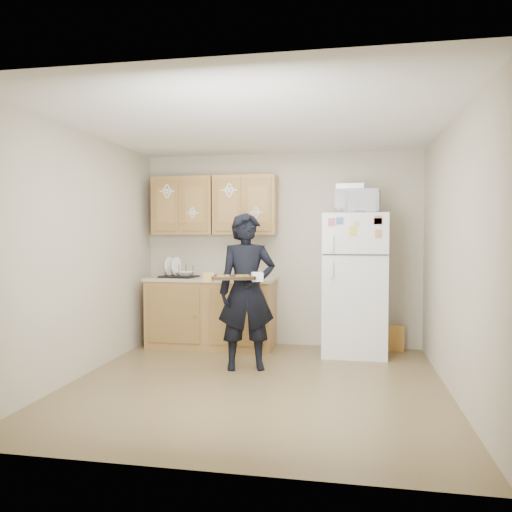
{
  "coord_description": "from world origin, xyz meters",
  "views": [
    {
      "loc": [
        0.86,
        -4.69,
        1.45
      ],
      "look_at": [
        -0.08,
        0.45,
        1.22
      ],
      "focal_mm": 35.0,
      "sensor_mm": 36.0,
      "label": 1
    }
  ],
  "objects_px": {
    "person": "(247,291)",
    "baking_tray": "(233,278)",
    "refrigerator": "(354,284)",
    "microwave": "(358,202)",
    "dish_rack": "(179,270)"
  },
  "relations": [
    {
      "from": "refrigerator",
      "to": "baking_tray",
      "type": "relative_size",
      "value": 3.9
    },
    {
      "from": "dish_rack",
      "to": "refrigerator",
      "type": "bearing_deg",
      "value": 0.21
    },
    {
      "from": "baking_tray",
      "to": "dish_rack",
      "type": "relative_size",
      "value": 0.99
    },
    {
      "from": "person",
      "to": "baking_tray",
      "type": "xyz_separation_m",
      "value": [
        -0.09,
        -0.29,
        0.17
      ]
    },
    {
      "from": "baking_tray",
      "to": "dish_rack",
      "type": "height_order",
      "value": "dish_rack"
    },
    {
      "from": "refrigerator",
      "to": "microwave",
      "type": "distance_m",
      "value": 0.99
    },
    {
      "from": "person",
      "to": "baking_tray",
      "type": "bearing_deg",
      "value": -123.01
    },
    {
      "from": "refrigerator",
      "to": "microwave",
      "type": "height_order",
      "value": "microwave"
    },
    {
      "from": "microwave",
      "to": "person",
      "type": "bearing_deg",
      "value": -138.66
    },
    {
      "from": "baking_tray",
      "to": "microwave",
      "type": "xyz_separation_m",
      "value": [
        1.26,
        1.13,
        0.83
      ]
    },
    {
      "from": "refrigerator",
      "to": "microwave",
      "type": "bearing_deg",
      "value": -56.82
    },
    {
      "from": "baking_tray",
      "to": "dish_rack",
      "type": "bearing_deg",
      "value": 113.49
    },
    {
      "from": "microwave",
      "to": "dish_rack",
      "type": "distance_m",
      "value": 2.4
    },
    {
      "from": "person",
      "to": "baking_tray",
      "type": "distance_m",
      "value": 0.34
    },
    {
      "from": "refrigerator",
      "to": "dish_rack",
      "type": "distance_m",
      "value": 2.22
    }
  ]
}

